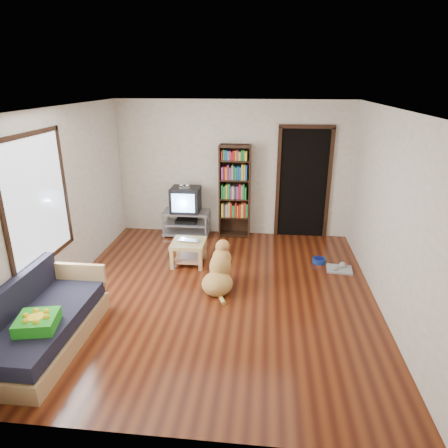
# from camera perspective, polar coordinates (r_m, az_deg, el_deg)

# --- Properties ---
(ground) EXTENTS (5.00, 5.00, 0.00)m
(ground) POSITION_cam_1_polar(r_m,az_deg,el_deg) (5.90, -0.92, -9.95)
(ground) COLOR #602710
(ground) RESTS_ON ground
(ceiling) EXTENTS (5.00, 5.00, 0.00)m
(ceiling) POSITION_cam_1_polar(r_m,az_deg,el_deg) (5.12, -1.09, 16.14)
(ceiling) COLOR white
(ceiling) RESTS_ON ground
(wall_back) EXTENTS (4.50, 0.00, 4.50)m
(wall_back) POSITION_cam_1_polar(r_m,az_deg,el_deg) (7.77, 1.30, 7.80)
(wall_back) COLOR silver
(wall_back) RESTS_ON ground
(wall_front) EXTENTS (4.50, 0.00, 4.50)m
(wall_front) POSITION_cam_1_polar(r_m,az_deg,el_deg) (3.12, -6.82, -12.05)
(wall_front) COLOR silver
(wall_front) RESTS_ON ground
(wall_left) EXTENTS (0.00, 5.00, 5.00)m
(wall_left) POSITION_cam_1_polar(r_m,az_deg,el_deg) (6.06, -22.64, 2.69)
(wall_left) COLOR silver
(wall_left) RESTS_ON ground
(wall_right) EXTENTS (0.00, 5.00, 5.00)m
(wall_right) POSITION_cam_1_polar(r_m,az_deg,el_deg) (5.57, 22.65, 1.22)
(wall_right) COLOR silver
(wall_right) RESTS_ON ground
(green_cushion) EXTENTS (0.48, 0.48, 0.14)m
(green_cushion) POSITION_cam_1_polar(r_m,az_deg,el_deg) (4.85, -25.13, -12.58)
(green_cushion) COLOR green
(green_cushion) RESTS_ON sofa
(laptop) EXTENTS (0.39, 0.28, 0.03)m
(laptop) POSITION_cam_1_polar(r_m,az_deg,el_deg) (6.63, -5.16, -2.51)
(laptop) COLOR silver
(laptop) RESTS_ON coffee_table
(dog_bowl) EXTENTS (0.22, 0.22, 0.08)m
(dog_bowl) POSITION_cam_1_polar(r_m,az_deg,el_deg) (7.00, 13.42, -5.09)
(dog_bowl) COLOR navy
(dog_bowl) RESTS_ON ground
(grey_rag) EXTENTS (0.43, 0.36, 0.03)m
(grey_rag) POSITION_cam_1_polar(r_m,az_deg,el_deg) (6.83, 16.14, -6.23)
(grey_rag) COLOR #ACACAC
(grey_rag) RESTS_ON ground
(window) EXTENTS (0.03, 1.46, 1.70)m
(window) POSITION_cam_1_polar(r_m,az_deg,el_deg) (5.59, -25.12, 3.09)
(window) COLOR white
(window) RESTS_ON wall_left
(doorway) EXTENTS (1.03, 0.05, 2.19)m
(doorway) POSITION_cam_1_polar(r_m,az_deg,el_deg) (7.80, 11.27, 6.10)
(doorway) COLOR black
(doorway) RESTS_ON wall_back
(tv_stand) EXTENTS (0.90, 0.45, 0.50)m
(tv_stand) POSITION_cam_1_polar(r_m,az_deg,el_deg) (7.94, -5.40, 0.25)
(tv_stand) COLOR #99999E
(tv_stand) RESTS_ON ground
(crt_tv) EXTENTS (0.55, 0.52, 0.58)m
(crt_tv) POSITION_cam_1_polar(r_m,az_deg,el_deg) (7.82, -5.48, 3.57)
(crt_tv) COLOR black
(crt_tv) RESTS_ON tv_stand
(bookshelf) EXTENTS (0.60, 0.30, 1.80)m
(bookshelf) POSITION_cam_1_polar(r_m,az_deg,el_deg) (7.68, 1.56, 5.36)
(bookshelf) COLOR black
(bookshelf) RESTS_ON ground
(sofa) EXTENTS (0.80, 1.80, 0.80)m
(sofa) POSITION_cam_1_polar(r_m,az_deg,el_deg) (5.21, -24.50, -13.05)
(sofa) COLOR tan
(sofa) RESTS_ON ground
(coffee_table) EXTENTS (0.55, 0.55, 0.40)m
(coffee_table) POSITION_cam_1_polar(r_m,az_deg,el_deg) (6.71, -5.07, -3.47)
(coffee_table) COLOR tan
(coffee_table) RESTS_ON ground
(dog) EXTENTS (0.52, 0.90, 0.73)m
(dog) POSITION_cam_1_polar(r_m,az_deg,el_deg) (5.92, -0.65, -6.88)
(dog) COLOR tan
(dog) RESTS_ON ground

